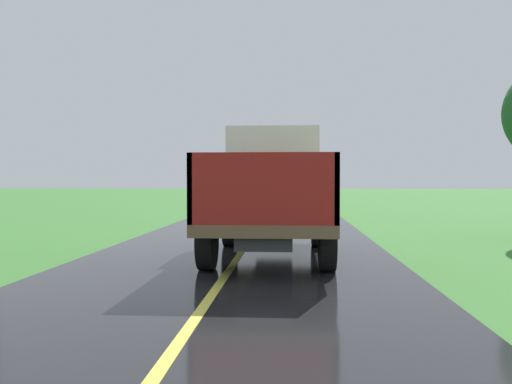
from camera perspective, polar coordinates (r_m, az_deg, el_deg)
banana_truck_near at (r=11.65m, az=1.75°, el=0.38°), size 2.38×5.82×2.80m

